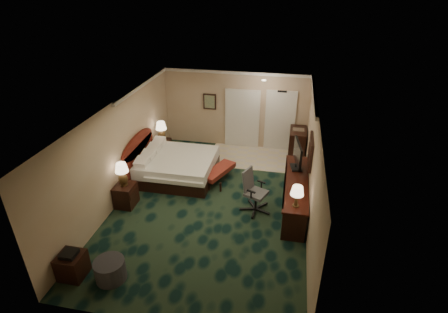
% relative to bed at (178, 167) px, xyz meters
% --- Properties ---
extents(floor, '(5.00, 7.50, 0.00)m').
position_rel_bed_xyz_m(floor, '(1.32, -1.21, -0.34)').
color(floor, black).
rests_on(floor, ground).
extents(ceiling, '(5.00, 7.50, 0.00)m').
position_rel_bed_xyz_m(ceiling, '(1.32, -1.21, 2.36)').
color(ceiling, white).
rests_on(ceiling, wall_back).
extents(wall_back, '(5.00, 0.00, 2.70)m').
position_rel_bed_xyz_m(wall_back, '(1.32, 2.54, 1.01)').
color(wall_back, tan).
rests_on(wall_back, ground).
extents(wall_front, '(5.00, 0.00, 2.70)m').
position_rel_bed_xyz_m(wall_front, '(1.32, -4.96, 1.01)').
color(wall_front, tan).
rests_on(wall_front, ground).
extents(wall_left, '(0.00, 7.50, 2.70)m').
position_rel_bed_xyz_m(wall_left, '(-1.18, -1.21, 1.01)').
color(wall_left, tan).
rests_on(wall_left, ground).
extents(wall_right, '(0.00, 7.50, 2.70)m').
position_rel_bed_xyz_m(wall_right, '(3.82, -1.21, 1.01)').
color(wall_right, tan).
rests_on(wall_right, ground).
extents(crown_molding, '(5.00, 7.50, 0.10)m').
position_rel_bed_xyz_m(crown_molding, '(1.32, -1.21, 2.31)').
color(crown_molding, silver).
rests_on(crown_molding, wall_back).
extents(tile_patch, '(3.20, 1.70, 0.01)m').
position_rel_bed_xyz_m(tile_patch, '(2.22, 1.69, -0.34)').
color(tile_patch, beige).
rests_on(tile_patch, ground).
extents(headboard, '(0.12, 2.00, 1.40)m').
position_rel_bed_xyz_m(headboard, '(-1.12, -0.21, 0.36)').
color(headboard, '#4D110A').
rests_on(headboard, ground).
extents(entry_door, '(1.02, 0.06, 2.18)m').
position_rel_bed_xyz_m(entry_door, '(2.87, 2.51, 0.71)').
color(entry_door, silver).
rests_on(entry_door, ground).
extents(closet_doors, '(1.20, 0.06, 2.10)m').
position_rel_bed_xyz_m(closet_doors, '(1.57, 2.50, 0.71)').
color(closet_doors, silver).
rests_on(closet_doors, ground).
extents(wall_art, '(0.45, 0.06, 0.55)m').
position_rel_bed_xyz_m(wall_art, '(0.42, 2.50, 1.26)').
color(wall_art, '#4F7062').
rests_on(wall_art, wall_back).
extents(wall_mirror, '(0.05, 0.95, 0.75)m').
position_rel_bed_xyz_m(wall_mirror, '(3.78, -0.61, 1.21)').
color(wall_mirror, white).
rests_on(wall_mirror, wall_right).
extents(bed, '(2.16, 2.00, 0.68)m').
position_rel_bed_xyz_m(bed, '(0.00, 0.00, 0.00)').
color(bed, white).
rests_on(bed, ground).
extents(nightstand_near, '(0.49, 0.56, 0.62)m').
position_rel_bed_xyz_m(nightstand_near, '(-0.91, -1.68, -0.03)').
color(nightstand_near, black).
rests_on(nightstand_near, ground).
extents(nightstand_far, '(0.50, 0.57, 0.62)m').
position_rel_bed_xyz_m(nightstand_far, '(-0.91, 1.12, -0.03)').
color(nightstand_far, black).
rests_on(nightstand_far, ground).
extents(lamp_near, '(0.36, 0.36, 0.65)m').
position_rel_bed_xyz_m(lamp_near, '(-0.93, -1.66, 0.60)').
color(lamp_near, black).
rests_on(lamp_near, nightstand_near).
extents(lamp_far, '(0.44, 0.44, 0.67)m').
position_rel_bed_xyz_m(lamp_far, '(-0.89, 1.12, 0.61)').
color(lamp_far, black).
rests_on(lamp_far, nightstand_far).
extents(bed_bench, '(0.88, 1.33, 0.42)m').
position_rel_bed_xyz_m(bed_bench, '(1.26, -0.02, -0.13)').
color(bed_bench, maroon).
rests_on(bed_bench, ground).
extents(ottoman, '(0.63, 0.63, 0.45)m').
position_rel_bed_xyz_m(ottoman, '(-0.11, -4.13, -0.12)').
color(ottoman, '#2F2F35').
rests_on(ottoman, ground).
extents(side_table, '(0.50, 0.50, 0.54)m').
position_rel_bed_xyz_m(side_table, '(-0.90, -4.21, -0.07)').
color(side_table, black).
rests_on(side_table, ground).
extents(desk, '(0.61, 2.82, 0.81)m').
position_rel_bed_xyz_m(desk, '(3.50, -0.91, 0.06)').
color(desk, black).
rests_on(desk, ground).
extents(tv, '(0.24, 0.99, 0.77)m').
position_rel_bed_xyz_m(tv, '(3.48, -0.24, 0.86)').
color(tv, black).
rests_on(tv, desk).
extents(desk_lamp, '(0.39, 0.39, 0.54)m').
position_rel_bed_xyz_m(desk_lamp, '(3.50, -2.01, 0.74)').
color(desk_lamp, black).
rests_on(desk_lamp, desk).
extents(desk_chair, '(0.86, 0.84, 1.15)m').
position_rel_bed_xyz_m(desk_chair, '(2.51, -1.24, 0.23)').
color(desk_chair, '#464652').
rests_on(desk_chair, ground).
extents(minibar, '(0.53, 0.95, 1.01)m').
position_rel_bed_xyz_m(minibar, '(3.51, 1.99, 0.16)').
color(minibar, black).
rests_on(minibar, ground).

